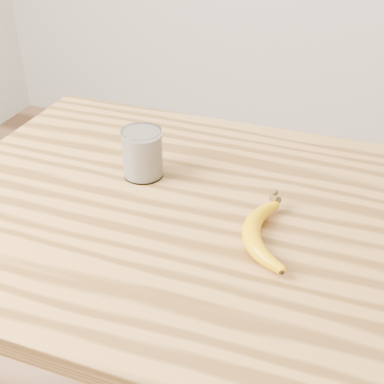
% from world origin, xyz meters
% --- Properties ---
extents(table, '(1.20, 0.80, 0.90)m').
position_xyz_m(table, '(0.00, 0.00, 0.77)').
color(table, '#AA753C').
rests_on(table, ground).
extents(smoothie_glass, '(0.08, 0.08, 0.11)m').
position_xyz_m(smoothie_glass, '(-0.22, 0.08, 0.95)').
color(smoothie_glass, white).
rests_on(smoothie_glass, table).
extents(banana, '(0.17, 0.29, 0.03)m').
position_xyz_m(banana, '(0.06, -0.06, 0.92)').
color(banana, '#E29D00').
rests_on(banana, table).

